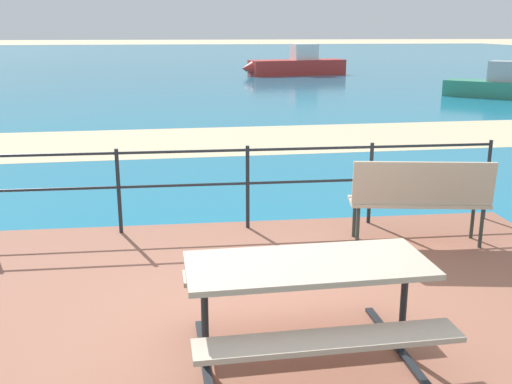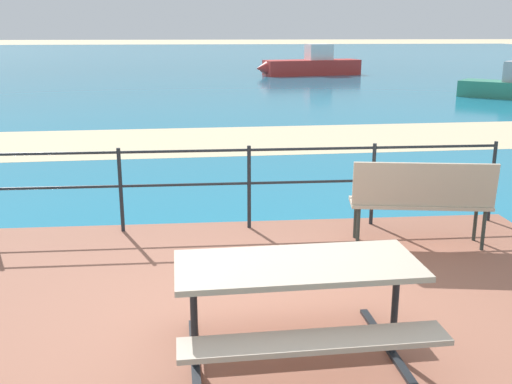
# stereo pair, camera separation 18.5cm
# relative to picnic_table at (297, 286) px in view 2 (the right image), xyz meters

# --- Properties ---
(ground_plane) EXTENTS (240.00, 240.00, 0.00)m
(ground_plane) POSITION_rel_picnic_table_xyz_m (-0.09, 0.60, -0.64)
(ground_plane) COLOR beige
(patio_paving) EXTENTS (6.40, 5.20, 0.06)m
(patio_paving) POSITION_rel_picnic_table_xyz_m (-0.09, 0.60, -0.61)
(patio_paving) COLOR #935B47
(patio_paving) RESTS_ON ground
(sea_water) EXTENTS (90.00, 90.00, 0.01)m
(sea_water) POSITION_rel_picnic_table_xyz_m (-0.09, 40.60, -0.63)
(sea_water) COLOR teal
(sea_water) RESTS_ON ground
(beach_strip) EXTENTS (54.09, 5.49, 0.01)m
(beach_strip) POSITION_rel_picnic_table_xyz_m (-0.09, 8.96, -0.63)
(beach_strip) COLOR beige
(beach_strip) RESTS_ON ground
(picnic_table) EXTENTS (1.72, 1.40, 0.75)m
(picnic_table) POSITION_rel_picnic_table_xyz_m (0.00, 0.00, 0.00)
(picnic_table) COLOR tan
(picnic_table) RESTS_ON patio_paving
(park_bench) EXTENTS (1.52, 0.65, 0.95)m
(park_bench) POSITION_rel_picnic_table_xyz_m (1.68, 2.17, -0.01)
(park_bench) COLOR #BCAD93
(park_bench) RESTS_ON patio_paving
(railing_fence) EXTENTS (5.94, 0.04, 0.99)m
(railing_fence) POSITION_rel_picnic_table_xyz_m (-0.09, 2.97, 0.05)
(railing_fence) COLOR #1E2328
(railing_fence) RESTS_ON patio_paving
(boat_near) EXTENTS (5.48, 2.30, 1.54)m
(boat_near) POSITION_rel_picnic_table_xyz_m (4.98, 26.85, -0.14)
(boat_near) COLOR red
(boat_near) RESTS_ON sea_water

